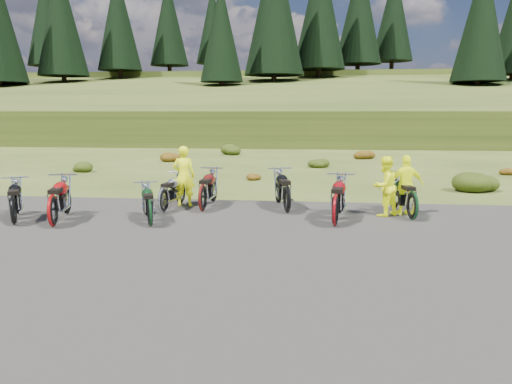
# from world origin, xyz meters

# --- Properties ---
(ground) EXTENTS (300.00, 300.00, 0.00)m
(ground) POSITION_xyz_m (0.00, 0.00, 0.00)
(ground) COLOR #374216
(ground) RESTS_ON ground
(gravel_pad) EXTENTS (20.00, 12.00, 0.04)m
(gravel_pad) POSITION_xyz_m (0.00, -2.00, 0.00)
(gravel_pad) COLOR black
(gravel_pad) RESTS_ON ground
(hill_slope) EXTENTS (300.00, 45.97, 9.37)m
(hill_slope) POSITION_xyz_m (0.00, 50.00, 0.00)
(hill_slope) COLOR #2A3F15
(hill_slope) RESTS_ON ground
(hill_plateau) EXTENTS (300.00, 90.00, 9.17)m
(hill_plateau) POSITION_xyz_m (0.00, 110.00, 0.00)
(hill_plateau) COLOR #2A3F15
(hill_plateau) RESTS_ON ground
(conifer_15) EXTENTS (7.92, 7.92, 20.00)m
(conifer_15) POSITION_xyz_m (-45.00, 76.00, 20.16)
(conifer_15) COLOR black
(conifer_15) RESTS_ON ground
(conifer_17) EXTENTS (7.04, 7.04, 18.00)m
(conifer_17) POSITION_xyz_m (-33.00, 57.00, 15.97)
(conifer_17) COLOR black
(conifer_17) RESTS_ON ground
(conifer_18) EXTENTS (6.60, 6.60, 17.00)m
(conifer_18) POSITION_xyz_m (-27.00, 63.00, 16.66)
(conifer_18) COLOR black
(conifer_18) RESTS_ON ground
(conifer_19) EXTENTS (6.16, 6.16, 16.00)m
(conifer_19) POSITION_xyz_m (-21.00, 69.00, 17.36)
(conifer_19) COLOR black
(conifer_19) RESTS_ON ground
(conifer_20) EXTENTS (5.72, 5.72, 15.00)m
(conifer_20) POSITION_xyz_m (-15.00, 75.00, 17.65)
(conifer_20) COLOR black
(conifer_20) RESTS_ON ground
(conifer_21) EXTENTS (5.28, 5.28, 14.00)m
(conifer_21) POSITION_xyz_m (-9.00, 50.00, 12.56)
(conifer_21) COLOR black
(conifer_21) RESTS_ON ground
(conifer_22) EXTENTS (7.92, 7.92, 20.00)m
(conifer_22) POSITION_xyz_m (-3.00, 56.00, 16.77)
(conifer_22) COLOR black
(conifer_22) RESTS_ON ground
(conifer_23) EXTENTS (7.48, 7.48, 19.00)m
(conifer_23) POSITION_xyz_m (3.00, 62.00, 17.47)
(conifer_23) COLOR black
(conifer_23) RESTS_ON ground
(conifer_24) EXTENTS (7.04, 7.04, 18.00)m
(conifer_24) POSITION_xyz_m (9.00, 68.00, 18.16)
(conifer_24) COLOR black
(conifer_24) RESTS_ON ground
(conifer_25) EXTENTS (6.60, 6.60, 17.00)m
(conifer_25) POSITION_xyz_m (15.00, 74.00, 18.66)
(conifer_25) COLOR black
(conifer_25) RESTS_ON ground
(conifer_26) EXTENTS (6.16, 6.16, 16.00)m
(conifer_26) POSITION_xyz_m (21.00, 49.00, 13.37)
(conifer_26) COLOR black
(conifer_26) RESTS_ON ground
(shrub_1) EXTENTS (1.03, 1.03, 0.61)m
(shrub_1) POSITION_xyz_m (-9.10, 11.30, 0.31)
(shrub_1) COLOR #1D300C
(shrub_1) RESTS_ON ground
(shrub_2) EXTENTS (1.30, 1.30, 0.77)m
(shrub_2) POSITION_xyz_m (-6.20, 16.60, 0.38)
(shrub_2) COLOR #66330C
(shrub_2) RESTS_ON ground
(shrub_3) EXTENTS (1.56, 1.56, 0.92)m
(shrub_3) POSITION_xyz_m (-3.30, 21.90, 0.46)
(shrub_3) COLOR #1D300C
(shrub_3) RESTS_ON ground
(shrub_4) EXTENTS (0.77, 0.77, 0.45)m
(shrub_4) POSITION_xyz_m (-0.40, 9.20, 0.23)
(shrub_4) COLOR #66330C
(shrub_4) RESTS_ON ground
(shrub_5) EXTENTS (1.03, 1.03, 0.61)m
(shrub_5) POSITION_xyz_m (2.50, 14.50, 0.31)
(shrub_5) COLOR #1D300C
(shrub_5) RESTS_ON ground
(shrub_6) EXTENTS (1.30, 1.30, 0.77)m
(shrub_6) POSITION_xyz_m (5.40, 19.80, 0.38)
(shrub_6) COLOR #66330C
(shrub_6) RESTS_ON ground
(shrub_7) EXTENTS (1.56, 1.56, 0.92)m
(shrub_7) POSITION_xyz_m (8.30, 7.10, 0.46)
(shrub_7) COLOR #1D300C
(shrub_7) RESTS_ON ground
(shrub_8) EXTENTS (0.77, 0.77, 0.45)m
(shrub_8) POSITION_xyz_m (11.20, 12.40, 0.23)
(shrub_8) COLOR #66330C
(shrub_8) RESTS_ON ground
(motorcycle_0) EXTENTS (1.64, 2.24, 1.13)m
(motorcycle_0) POSITION_xyz_m (-5.45, -0.22, 0.00)
(motorcycle_0) COLOR black
(motorcycle_0) RESTS_ON ground
(motorcycle_1) EXTENTS (1.34, 2.45, 1.22)m
(motorcycle_1) POSITION_xyz_m (-4.34, -0.31, 0.00)
(motorcycle_1) COLOR #980B0C
(motorcycle_1) RESTS_ON ground
(motorcycle_2) EXTENTS (1.36, 2.08, 1.03)m
(motorcycle_2) POSITION_xyz_m (-1.90, -0.02, 0.00)
(motorcycle_2) COLOR black
(motorcycle_2) RESTS_ON ground
(motorcycle_3) EXTENTS (0.91, 2.13, 1.08)m
(motorcycle_3) POSITION_xyz_m (-2.08, 1.74, 0.00)
(motorcycle_3) COLOR silver
(motorcycle_3) RESTS_ON ground
(motorcycle_4) EXTENTS (0.79, 2.28, 1.19)m
(motorcycle_4) POSITION_xyz_m (-0.99, 2.06, 0.00)
(motorcycle_4) COLOR #56100E
(motorcycle_4) RESTS_ON ground
(motorcycle_5) EXTENTS (1.27, 2.41, 1.20)m
(motorcycle_5) POSITION_xyz_m (1.49, 2.08, 0.00)
(motorcycle_5) COLOR black
(motorcycle_5) RESTS_ON ground
(motorcycle_6) EXTENTS (1.11, 2.44, 1.23)m
(motorcycle_6) POSITION_xyz_m (2.79, 0.54, 0.00)
(motorcycle_6) COLOR maroon
(motorcycle_6) RESTS_ON ground
(motorcycle_7) EXTENTS (1.11, 2.30, 1.16)m
(motorcycle_7) POSITION_xyz_m (4.89, 1.54, 0.00)
(motorcycle_7) COLOR black
(motorcycle_7) RESTS_ON ground
(person_middle) EXTENTS (0.71, 0.49, 1.86)m
(person_middle) POSITION_xyz_m (-1.74, 2.86, 0.93)
(person_middle) COLOR #F3FF0D
(person_middle) RESTS_ON ground
(person_right_a) EXTENTS (1.03, 1.01, 1.67)m
(person_right_a) POSITION_xyz_m (4.21, 2.00, 0.84)
(person_right_a) COLOR #F3FF0D
(person_right_a) RESTS_ON ground
(person_right_b) EXTENTS (1.05, 0.57, 1.70)m
(person_right_b) POSITION_xyz_m (4.83, 2.24, 0.85)
(person_right_b) COLOR #F3FF0D
(person_right_b) RESTS_ON ground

